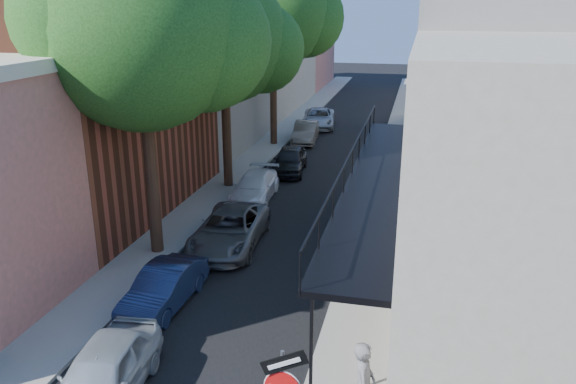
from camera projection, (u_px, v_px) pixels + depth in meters
The scene contains 15 objects.
road_surface at pixel (339, 138), 38.32m from camera, with size 6.00×64.00×0.01m, color black.
sidewalk_left at pixel (282, 134), 39.17m from camera, with size 2.00×64.00×0.12m, color gray.
sidewalk_right at pixel (398, 140), 37.43m from camera, with size 2.00×64.00×0.12m, color gray.
buildings_left at pixel (201, 63), 37.61m from camera, with size 10.10×59.10×12.00m.
buildings_right at pixel (485, 77), 34.48m from camera, with size 9.80×55.00×10.00m.
oak_near at pixel (156, 31), 18.32m from camera, with size 7.48×6.80×11.42m.
oak_mid at pixel (233, 42), 25.94m from camera, with size 6.60×6.00×10.20m.
oak_far at pixel (281, 11), 33.88m from camera, with size 7.70×7.00×11.90m.
parked_car_a at pixel (103, 374), 12.84m from camera, with size 1.65×4.11×1.40m, color #9BA5AC.
parked_car_b at pixel (164, 288), 16.88m from camera, with size 1.32×3.79×1.25m, color #162244.
parked_car_c at pixel (230, 229), 21.07m from camera, with size 2.29×4.96×1.38m, color #54575C.
parked_car_d at pixel (255, 187), 26.15m from camera, with size 1.73×4.25×1.23m, color white.
parked_car_e at pixel (290, 160), 30.30m from camera, with size 1.63×4.06×1.38m, color black.
parked_car_f at pixel (306, 132), 36.88m from camera, with size 1.43×4.10×1.35m, color slate.
parked_car_g at pixel (319, 118), 41.32m from camera, with size 2.27×4.93×1.37m, color #9DA6B1.
Camera 1 is at (5.20, -7.28, 8.78)m, focal length 35.00 mm.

